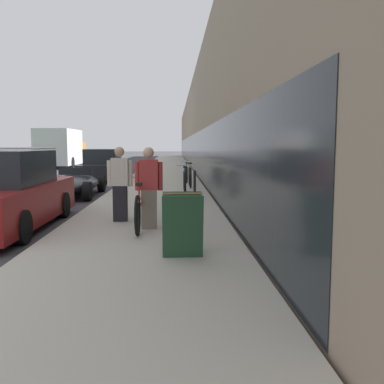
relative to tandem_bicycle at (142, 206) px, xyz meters
The scene contains 14 objects.
sidewalk_slab 18.24m from the tandem_bicycle, 89.77° to the left, with size 3.33×70.00×0.15m.
storefront_facade 27.20m from the tandem_bicycle, 75.52° to the left, with size 10.01×70.00×5.90m.
tandem_bicycle is the anchor object (origin of this frame).
person_rider 0.55m from the tandem_bicycle, 66.02° to the right, with size 0.52×0.20×1.52m.
person_bystander 0.75m from the tandem_bicycle, 137.43° to the left, with size 0.52×0.20×1.52m.
bike_rack_hoop 4.23m from the tandem_bicycle, 73.25° to the left, with size 0.05×0.60×0.84m.
cruiser_bike_nearest 5.60m from the tandem_bicycle, 80.09° to the left, with size 0.52×1.69×0.90m.
cruiser_bike_middle 7.65m from the tandem_bicycle, 80.91° to the left, with size 0.52×1.77×0.93m.
cruiser_bike_farthest 9.73m from the tandem_bicycle, 83.28° to the left, with size 0.52×1.75×0.86m.
sandwich_board_sign 2.50m from the tandem_bicycle, 72.55° to the right, with size 0.56×0.56×0.90m.
parked_sedan_curbside 2.82m from the tandem_bicycle, behind, with size 1.77×4.61×1.66m.
vintage_roadster_curbside 6.71m from the tandem_bicycle, 114.69° to the left, with size 1.75×4.39×0.94m.
parked_sedan_far 12.71m from the tandem_bicycle, 102.71° to the left, with size 1.81×4.38×1.52m.
moving_truck 26.18m from the tandem_bicycle, 107.90° to the left, with size 2.54×6.63×2.88m.
Camera 1 is at (6.08, -5.52, 1.71)m, focal length 40.00 mm.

